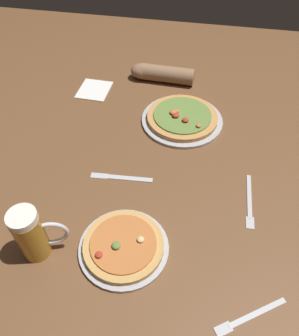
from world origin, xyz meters
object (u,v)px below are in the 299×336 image
Objects in this scene: beer_mug_dark at (32,234)px; fork_spare at (249,317)px; pizza_plate_far at (182,118)px; napkin_folded at (94,89)px; fork_left at (250,202)px; pizza_plate_near at (124,246)px; diner_arm at (160,73)px; knife_right at (121,177)px.

beer_mug_dark is 0.98× the size of fork_spare.
pizza_plate_far is 0.44m from napkin_folded.
napkin_folded is 0.69× the size of fork_left.
pizza_plate_far is at bearing 62.61° from beer_mug_dark.
fork_left and fork_spare have the same top height.
pizza_plate_near is 0.80× the size of pizza_plate_far.
napkin_folded reaches higher than fork_spare.
diner_arm is (-0.04, 0.88, 0.02)m from pizza_plate_near.
pizza_plate_near is 0.81m from napkin_folded.
beer_mug_dark reaches higher than napkin_folded.
pizza_plate_near is 0.44m from fork_left.
beer_mug_dark is at bearing 172.39° from fork_spare.
knife_right is at bearing 176.81° from fork_left.
pizza_plate_far is at bearing -63.56° from diner_arm.
fork_spare is at bearing -7.61° from beer_mug_dark.
fork_left is 1.01× the size of knife_right.
fork_spare is at bearing -90.89° from fork_left.
pizza_plate_far is at bearing 109.51° from fork_spare.
fork_left is 0.74× the size of diner_arm.
diner_arm is (-0.40, 0.64, 0.03)m from fork_left.
napkin_folded is at bearing 95.51° from beer_mug_dark.
fork_spare is at bearing -19.72° from pizza_plate_near.
napkin_folded is 0.70× the size of knife_right.
pizza_plate_near is 0.88m from diner_arm.
napkin_folded is at bearing 160.84° from pizza_plate_far.
fork_spare is (0.43, -0.39, 0.00)m from knife_right.
fork_left is at bearing 89.11° from fork_spare.
pizza_plate_far is 0.31m from diner_arm.
fork_left and knife_right have the same top height.
fork_spare is at bearing -42.29° from knife_right.
pizza_plate_far is 0.45m from fork_left.
pizza_plate_near is at bearing -87.45° from diner_arm.
beer_mug_dark reaches higher than knife_right.
fork_spare is 0.62× the size of diner_arm.
knife_right is 0.62m from diner_arm.
pizza_plate_near is at bearing -67.04° from napkin_folded.
knife_right is at bearing 137.71° from fork_spare.
diner_arm is at bearing 116.44° from pizza_plate_far.
fork_left is (0.60, 0.29, -0.09)m from beer_mug_dark.
beer_mug_dark is (-0.24, -0.05, 0.07)m from pizza_plate_near.
knife_right is (-0.17, -0.34, -0.01)m from pizza_plate_far.
napkin_folded is 1.11m from fork_spare.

